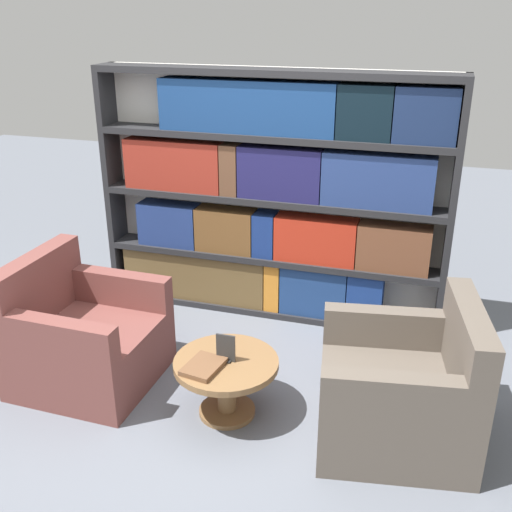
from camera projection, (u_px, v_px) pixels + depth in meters
The scene contains 7 objects.
ground_plane at pixel (206, 415), 3.74m from camera, with size 14.00×14.00×0.00m, color slate.
bookshelf at pixel (273, 200), 4.67m from camera, with size 2.75×0.30×1.95m.
armchair_left at pixel (84, 340), 4.01m from camera, with size 0.88×0.86×0.86m.
armchair_right at pixel (402, 393), 3.46m from camera, with size 0.98×0.97×0.86m.
coffee_table at pixel (226, 376), 3.66m from camera, with size 0.64×0.64×0.38m.
table_sign at pixel (226, 350), 3.59m from camera, with size 0.12×0.06×0.18m.
stray_book at pixel (204, 366), 3.53m from camera, with size 0.23×0.29×0.03m.
Camera 1 is at (1.19, -2.84, 2.37)m, focal length 42.00 mm.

